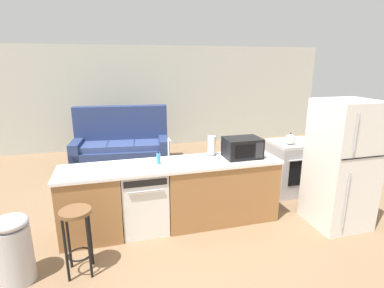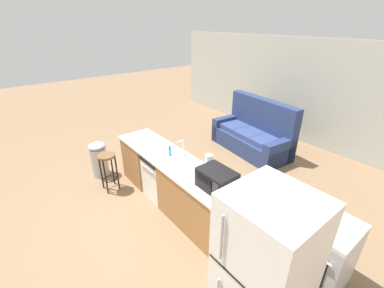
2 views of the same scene
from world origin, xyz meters
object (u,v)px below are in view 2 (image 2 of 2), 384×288
at_px(refrigerator, 263,275).
at_px(kettle, 306,211).
at_px(trash_bin, 99,159).
at_px(stove_range, 316,248).
at_px(dishwasher, 163,175).
at_px(bar_stool, 108,165).
at_px(paper_towel_roll, 209,164).
at_px(microwave, 217,180).
at_px(couch, 254,135).
at_px(soap_bottle, 170,151).

relative_size(refrigerator, kettle, 8.44).
bearing_deg(trash_bin, refrigerator, 1.79).
distance_m(stove_range, refrigerator, 1.17).
distance_m(dishwasher, stove_range, 2.66).
distance_m(bar_stool, trash_bin, 0.64).
bearing_deg(trash_bin, bar_stool, -3.20).
distance_m(paper_towel_roll, bar_stool, 2.06).
bearing_deg(dishwasher, microwave, -0.05).
height_order(bar_stool, trash_bin, same).
xyz_separation_m(dishwasher, couch, (-0.16, 2.77, -0.03)).
bearing_deg(soap_bottle, kettle, 9.85).
bearing_deg(microwave, bar_stool, -161.88).
height_order(refrigerator, couch, refrigerator).
height_order(trash_bin, couch, couch).
relative_size(paper_towel_roll, kettle, 1.38).
height_order(dishwasher, refrigerator, refrigerator).
height_order(dishwasher, paper_towel_roll, paper_towel_roll).
height_order(paper_towel_roll, kettle, paper_towel_roll).
xyz_separation_m(microwave, kettle, (1.04, 0.42, -0.05)).
xyz_separation_m(dishwasher, trash_bin, (-1.38, -0.67, -0.04)).
bearing_deg(soap_bottle, bar_stool, -142.86).
xyz_separation_m(refrigerator, soap_bottle, (-2.38, 0.59, 0.11)).
height_order(microwave, trash_bin, microwave).
bearing_deg(kettle, couch, 137.86).
xyz_separation_m(bar_stool, trash_bin, (-0.61, 0.03, -0.16)).
relative_size(microwave, trash_bin, 0.68).
xyz_separation_m(soap_bottle, couch, (-0.38, 2.74, -0.58)).
distance_m(soap_bottle, kettle, 2.25).
bearing_deg(dishwasher, kettle, 9.85).
relative_size(dishwasher, stove_range, 0.93).
bearing_deg(stove_range, couch, 141.17).
bearing_deg(dishwasher, bar_stool, -137.36).
xyz_separation_m(microwave, paper_towel_roll, (-0.38, 0.20, -0.00)).
xyz_separation_m(stove_range, kettle, (-0.17, -0.13, 0.53)).
bearing_deg(kettle, bar_stool, -160.55).
bearing_deg(bar_stool, couch, 80.12).
relative_size(dishwasher, paper_towel_roll, 2.98).
height_order(soap_bottle, bar_stool, soap_bottle).
distance_m(dishwasher, bar_stool, 1.05).
relative_size(refrigerator, couch, 0.83).
xyz_separation_m(paper_towel_roll, trash_bin, (-2.39, -0.88, -0.66)).
relative_size(kettle, couch, 0.10).
bearing_deg(paper_towel_roll, stove_range, 12.25).
height_order(stove_range, refrigerator, refrigerator).
bearing_deg(kettle, paper_towel_roll, -171.24).
relative_size(soap_bottle, bar_stool, 0.24).
height_order(kettle, trash_bin, kettle).
bearing_deg(soap_bottle, paper_towel_roll, 11.78).
distance_m(soap_bottle, bar_stool, 1.31).
bearing_deg(bar_stool, trash_bin, 176.80).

